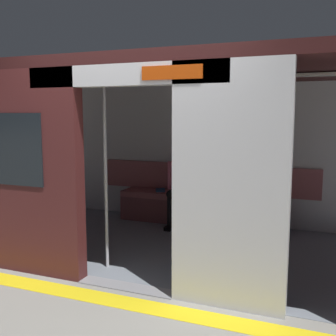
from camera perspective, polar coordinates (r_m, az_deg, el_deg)
ground_plane at (r=4.20m, az=-5.86°, el=-16.50°), size 60.00×60.00×0.00m
platform_edge_strip at (r=3.96m, az=-7.96°, el=-18.05°), size 8.00×0.24×0.01m
train_car at (r=5.06m, az=0.07°, el=5.66°), size 6.40×2.95×2.29m
bench_seat at (r=6.24m, az=4.48°, el=-4.84°), size 2.59×0.44×0.48m
person_seated at (r=6.21m, az=2.16°, el=-1.81°), size 0.55×0.67×1.20m
handbag at (r=6.24m, az=5.95°, el=-3.02°), size 0.26×0.15×0.17m
book at (r=6.52m, az=-1.08°, el=-3.15°), size 0.23×0.26×0.03m
grab_pole_door at (r=4.45m, az=-8.85°, el=-0.69°), size 0.04×0.04×2.15m
grab_pole_far at (r=4.19m, az=2.76°, el=-1.13°), size 0.04×0.04×2.15m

